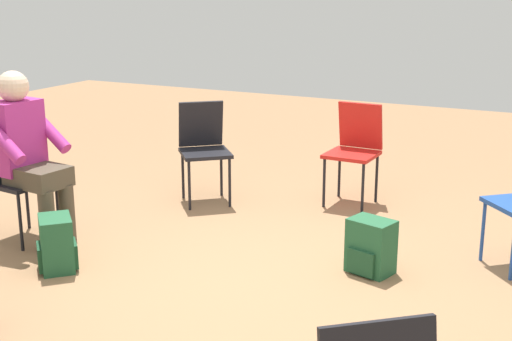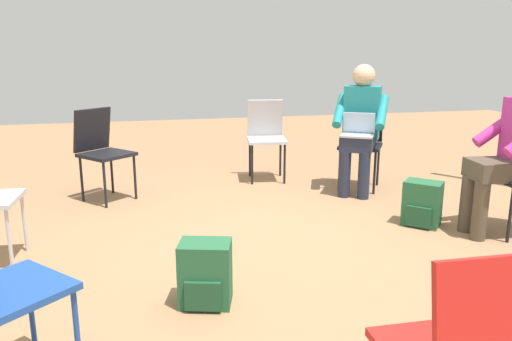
# 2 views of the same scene
# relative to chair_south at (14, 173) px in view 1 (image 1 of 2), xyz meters

# --- Properties ---
(ground_plane) EXTENTS (14.00, 14.00, 0.00)m
(ground_plane) POSITION_rel_chair_south_xyz_m (0.01, 1.88, -0.50)
(ground_plane) COLOR #99704C
(chair_south) EXTENTS (0.44, 0.48, 0.85)m
(chair_south) POSITION_rel_chair_south_xyz_m (0.00, 0.00, 0.00)
(chair_south) COLOR black
(chair_south) RESTS_ON ground
(chair_west) EXTENTS (0.45, 0.41, 0.85)m
(chair_west) POSITION_rel_chair_south_xyz_m (-1.93, 1.93, 0.00)
(chair_west) COLOR red
(chair_west) RESTS_ON ground
(chair_southwest) EXTENTS (0.59, 0.58, 0.85)m
(chair_southwest) POSITION_rel_chair_south_xyz_m (-1.41, 0.76, 0.00)
(chair_southwest) COLOR black
(chair_southwest) RESTS_ON ground
(person_in_magenta) EXTENTS (0.53, 0.55, 1.24)m
(person_in_magenta) POSITION_rel_chair_south_xyz_m (0.02, 0.17, 0.20)
(person_in_magenta) COLOR #4C4233
(person_in_magenta) RESTS_ON ground
(backpack_near_laptop_user) EXTENTS (0.29, 0.32, 0.36)m
(backpack_near_laptop_user) POSITION_rel_chair_south_xyz_m (-0.54, 2.53, -0.34)
(backpack_near_laptop_user) COLOR #235B38
(backpack_near_laptop_user) RESTS_ON ground
(backpack_by_empty_chair) EXTENTS (0.34, 0.34, 0.36)m
(backpack_by_empty_chair) POSITION_rel_chair_south_xyz_m (0.34, 0.68, -0.34)
(backpack_by_empty_chair) COLOR #235B38
(backpack_by_empty_chair) RESTS_ON ground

